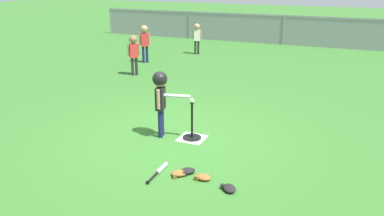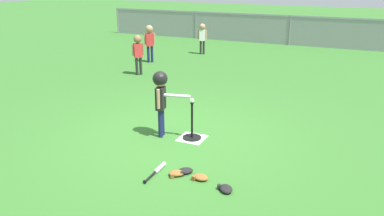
{
  "view_description": "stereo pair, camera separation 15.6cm",
  "coord_description": "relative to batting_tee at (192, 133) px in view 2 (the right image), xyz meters",
  "views": [
    {
      "loc": [
        2.64,
        -5.58,
        2.67
      ],
      "look_at": [
        0.28,
        0.04,
        0.55
      ],
      "focal_mm": 36.27,
      "sensor_mm": 36.0,
      "label": 1
    },
    {
      "loc": [
        2.79,
        -5.52,
        2.67
      ],
      "look_at": [
        0.28,
        0.04,
        0.55
      ],
      "focal_mm": 36.27,
      "sensor_mm": 36.0,
      "label": 2
    }
  ],
  "objects": [
    {
      "name": "outfield_fence",
      "position": [
        -0.28,
        9.89,
        0.52
      ],
      "size": [
        16.06,
        0.06,
        1.15
      ],
      "color": "slate",
      "rests_on": "ground_plane"
    },
    {
      "name": "glove_near_bats",
      "position": [
        1.1,
        -1.37,
        -0.06
      ],
      "size": [
        0.26,
        0.27,
        0.07
      ],
      "color": "black",
      "rests_on": "ground_plane"
    },
    {
      "name": "glove_by_plate",
      "position": [
        0.68,
        -1.23,
        -0.06
      ],
      "size": [
        0.24,
        0.19,
        0.07
      ],
      "color": "brown",
      "rests_on": "ground_plane"
    },
    {
      "name": "ground_plane",
      "position": [
        -0.28,
        -0.04,
        -0.1
      ],
      "size": [
        60.0,
        60.0,
        0.0
      ],
      "primitive_type": "plane",
      "color": "#336B28"
    },
    {
      "name": "home_plate",
      "position": [
        0.0,
        -0.0,
        -0.1
      ],
      "size": [
        0.44,
        0.44,
        0.01
      ],
      "primitive_type": "cube",
      "color": "white",
      "rests_on": "ground_plane"
    },
    {
      "name": "glove_tossed_aside",
      "position": [
        0.33,
        -1.27,
        -0.06
      ],
      "size": [
        0.27,
        0.25,
        0.07
      ],
      "color": "brown",
      "rests_on": "ground_plane"
    },
    {
      "name": "batter_child",
      "position": [
        -0.52,
        -0.12,
        0.72
      ],
      "size": [
        0.63,
        0.32,
        1.15
      ],
      "color": "#191E4C",
      "rests_on": "ground_plane"
    },
    {
      "name": "fielder_deep_center",
      "position": [
        -2.68,
        6.82,
        0.58
      ],
      "size": [
        0.29,
        0.21,
        1.05
      ],
      "color": "#262626",
      "rests_on": "ground_plane"
    },
    {
      "name": "fielder_deep_right",
      "position": [
        -3.16,
        3.42,
        0.61
      ],
      "size": [
        0.26,
        0.24,
        1.1
      ],
      "color": "#262626",
      "rests_on": "ground_plane"
    },
    {
      "name": "fielder_near_left",
      "position": [
        -3.67,
        4.94,
        0.65
      ],
      "size": [
        0.29,
        0.25,
        1.17
      ],
      "color": "#191E4C",
      "rests_on": "ground_plane"
    },
    {
      "name": "baseball_on_tee",
      "position": [
        0.0,
        0.0,
        0.58
      ],
      "size": [
        0.07,
        0.07,
        0.07
      ],
      "primitive_type": "sphere",
      "color": "white",
      "rests_on": "batting_tee"
    },
    {
      "name": "batting_tee",
      "position": [
        0.0,
        0.0,
        0.0
      ],
      "size": [
        0.32,
        0.32,
        0.64
      ],
      "color": "black",
      "rests_on": "ground_plane"
    },
    {
      "name": "glove_outfield_drop",
      "position": [
        0.41,
        -1.16,
        -0.06
      ],
      "size": [
        0.27,
        0.26,
        0.07
      ],
      "color": "black",
      "rests_on": "ground_plane"
    },
    {
      "name": "spare_bat_silver",
      "position": [
        0.04,
        -1.28,
        -0.07
      ],
      "size": [
        0.06,
        0.59,
        0.06
      ],
      "color": "silver",
      "rests_on": "ground_plane"
    }
  ]
}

